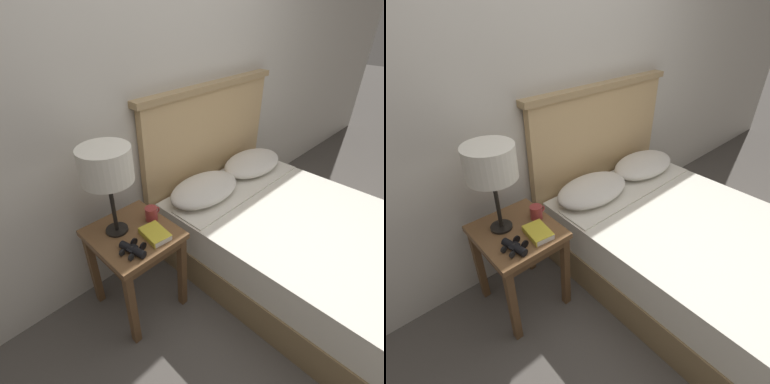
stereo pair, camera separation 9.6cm
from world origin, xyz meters
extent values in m
plane|color=#514C47|center=(0.00, 0.00, 0.00)|extent=(20.00, 20.00, 0.00)
cube|color=beige|center=(0.00, 1.12, 1.30)|extent=(8.00, 0.06, 2.60)
cube|color=brown|center=(-0.51, 0.75, 0.60)|extent=(0.46, 0.49, 0.04)
cube|color=brown|center=(-0.51, 0.75, 0.55)|extent=(0.43, 0.46, 0.05)
cube|color=brown|center=(-0.70, 0.54, 0.29)|extent=(0.04, 0.04, 0.58)
cube|color=brown|center=(-0.31, 0.54, 0.29)|extent=(0.04, 0.04, 0.58)
cube|color=brown|center=(-0.70, 0.96, 0.29)|extent=(0.04, 0.04, 0.58)
cube|color=brown|center=(-0.31, 0.96, 0.29)|extent=(0.04, 0.04, 0.58)
cube|color=olive|center=(0.48, 0.16, 0.13)|extent=(1.26, 1.72, 0.25)
cube|color=silver|center=(0.48, 0.16, 0.38)|extent=(1.24, 1.68, 0.25)
cube|color=white|center=(0.48, 0.70, 0.51)|extent=(1.21, 0.28, 0.01)
cube|color=tan|center=(0.48, 1.05, 0.60)|extent=(1.33, 0.06, 1.21)
cube|color=#A4865B|center=(0.48, 1.05, 1.23)|extent=(1.39, 0.10, 0.04)
ellipsoid|color=silver|center=(0.18, 0.81, 0.58)|extent=(0.60, 0.36, 0.15)
ellipsoid|color=silver|center=(0.77, 0.81, 0.58)|extent=(0.60, 0.36, 0.15)
cylinder|color=black|center=(-0.56, 0.82, 0.62)|extent=(0.13, 0.13, 0.01)
cylinder|color=black|center=(-0.56, 0.82, 0.79)|extent=(0.02, 0.02, 0.33)
cylinder|color=silver|center=(-0.56, 0.82, 1.05)|extent=(0.28, 0.28, 0.19)
cube|color=silver|center=(-0.43, 0.63, 0.63)|extent=(0.13, 0.18, 0.03)
cube|color=gold|center=(-0.43, 0.63, 0.65)|extent=(0.14, 0.19, 0.00)
cube|color=gold|center=(-0.49, 0.63, 0.63)|extent=(0.02, 0.18, 0.04)
cylinder|color=black|center=(-0.59, 0.58, 0.64)|extent=(0.06, 0.10, 0.04)
cylinder|color=black|center=(-0.55, 0.59, 0.64)|extent=(0.05, 0.02, 0.05)
cylinder|color=black|center=(-0.64, 0.57, 0.64)|extent=(0.04, 0.02, 0.04)
cylinder|color=black|center=(-0.61, 0.64, 0.64)|extent=(0.06, 0.10, 0.04)
cylinder|color=black|center=(-0.56, 0.65, 0.64)|extent=(0.05, 0.02, 0.05)
cylinder|color=black|center=(-0.66, 0.63, 0.64)|extent=(0.04, 0.02, 0.04)
cube|color=black|center=(-0.60, 0.61, 0.64)|extent=(0.06, 0.05, 0.01)
cylinder|color=black|center=(-0.60, 0.61, 0.65)|extent=(0.02, 0.01, 0.02)
cylinder|color=#993333|center=(-0.35, 0.77, 0.66)|extent=(0.08, 0.08, 0.08)
torus|color=#993333|center=(-0.31, 0.77, 0.66)|extent=(0.05, 0.01, 0.05)
camera|label=1|loc=(-1.21, -0.45, 1.76)|focal=28.00mm
camera|label=2|loc=(-1.14, -0.51, 1.76)|focal=28.00mm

